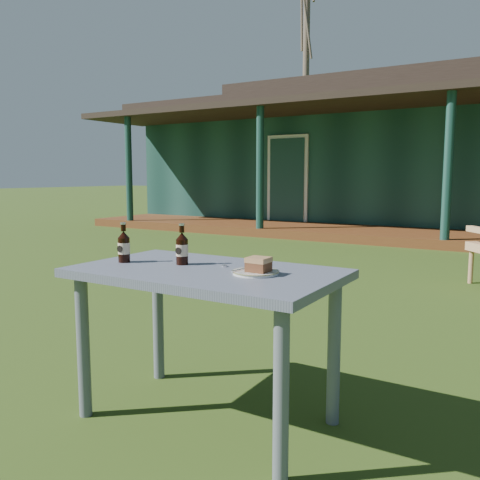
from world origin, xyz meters
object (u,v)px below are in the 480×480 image
Objects in this scene: cake_slice at (259,264)px; cola_bottle_far at (124,246)px; cola_bottle_near at (182,248)px; plate at (256,272)px; cafe_table at (206,291)px.

cola_bottle_far is at bearing -175.06° from cake_slice.
cola_bottle_far is (-0.28, -0.10, -0.00)m from cola_bottle_near.
cola_bottle_far reaches higher than cake_slice.
plate is 1.05× the size of cola_bottle_far.
cola_bottle_far is at bearing -172.70° from cafe_table.
cafe_table is at bearing -177.06° from plate.
cola_bottle_far reaches higher than plate.
cafe_table is 5.88× the size of plate.
cola_bottle_near reaches higher than plate.
cafe_table is 13.04× the size of cake_slice.
cake_slice is 0.72m from cola_bottle_far.
cola_bottle_near is (-0.42, 0.02, 0.07)m from plate.
plate is 0.42m from cola_bottle_near.
cola_bottle_near is at bearing 176.60° from plate.
cake_slice is (0.02, -0.01, 0.04)m from plate.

